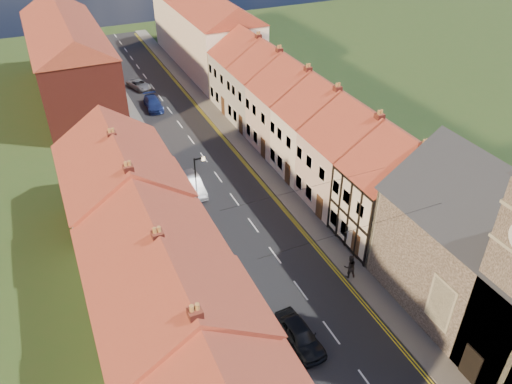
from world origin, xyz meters
The scene contains 23 objects.
road centered at (0.00, 30.00, 0.01)m, with size 7.00×90.00×0.02m, color black.
pavement_left centered at (-4.40, 30.00, 0.06)m, with size 1.80×90.00×0.12m, color slate.
pavement_right centered at (4.40, 30.00, 0.06)m, with size 1.80×90.00×0.12m, color slate.
church centered at (9.36, 3.32, 5.88)m, with size 11.25×14.25×15.20m.
cottage_r_tudor centered at (9.27, 12.70, 4.47)m, with size 8.30×5.20×9.00m.
cottage_r_white_near centered at (9.30, 18.10, 4.47)m, with size 8.30×6.00×9.00m.
cottage_r_cream_mid centered at (9.30, 23.50, 4.48)m, with size 8.30×5.20×9.00m.
cottage_r_pink centered at (9.30, 28.90, 4.47)m, with size 8.30×6.00×9.00m.
cottage_r_white_far centered at (9.30, 34.30, 4.48)m, with size 8.30×5.20×9.00m.
cottage_r_cream_far centered at (9.30, 39.70, 4.47)m, with size 8.30×6.00×9.00m.
cottage_l_cream centered at (-9.30, 5.55, 4.52)m, with size 8.30×6.30×9.10m.
cottage_l_white centered at (-9.30, 11.95, 4.37)m, with size 8.30×6.90×8.80m.
cottage_l_brick_mid centered at (-9.30, 18.05, 4.53)m, with size 8.30×5.70×9.10m.
cottage_l_pink centered at (-9.30, 23.85, 4.37)m, with size 8.30×6.30×8.80m.
block_right_far centered at (9.30, 55.00, 5.29)m, with size 8.30×24.20×10.50m.
block_left_far centered at (-9.30, 50.00, 5.29)m, with size 8.30×24.20×10.50m.
lamppost centered at (-3.81, 20.00, 3.54)m, with size 0.88×0.15×6.00m.
car_near centered at (-2.21, 6.15, 0.71)m, with size 1.69×4.19×1.43m, color black.
car_mid centered at (-2.95, 24.69, 0.73)m, with size 1.55×4.43×1.46m, color #ABADB3.
car_far centered at (-1.55, 43.34, 0.64)m, with size 1.79×4.41×1.28m, color navy.
car_distant centered at (-1.64, 50.00, 0.53)m, with size 1.77×3.85×1.07m, color #96999D.
pedestrian_left centered at (-5.10, 10.16, 0.87)m, with size 0.55×0.36×1.50m, color black.
pedestrian_right centered at (3.70, 9.74, 1.04)m, with size 0.90×0.70×1.85m, color black.
Camera 1 is at (-12.93, -11.12, 24.82)m, focal length 35.00 mm.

